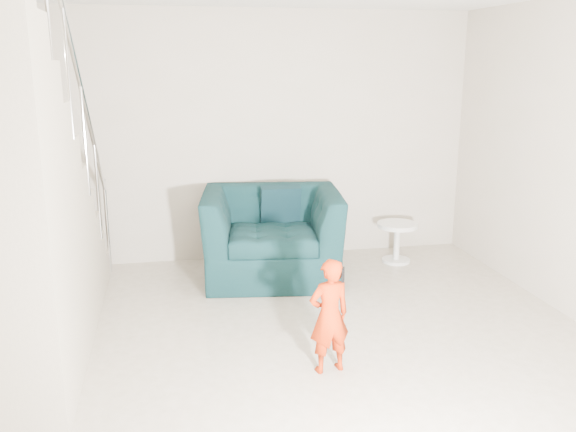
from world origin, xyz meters
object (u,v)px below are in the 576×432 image
(armchair, at_px, (272,234))
(staircase, at_px, (4,240))
(toddler, at_px, (329,316))
(side_table, at_px, (397,236))

(armchair, relative_size, staircase, 0.38)
(armchair, distance_m, toddler, 2.04)
(armchair, height_order, staircase, staircase)
(armchair, relative_size, side_table, 3.10)
(armchair, xyz_separation_m, toddler, (0.06, -2.04, -0.03))
(armchair, distance_m, staircase, 2.67)
(armchair, bearing_deg, side_table, 15.14)
(armchair, xyz_separation_m, staircase, (-2.15, -1.50, 0.50))
(staircase, bearing_deg, side_table, 25.13)
(side_table, xyz_separation_m, staircase, (-3.57, -1.68, 0.65))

